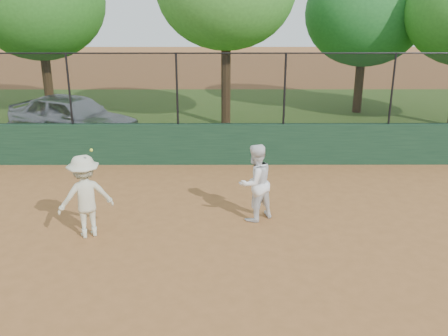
{
  "coord_description": "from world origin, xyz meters",
  "views": [
    {
      "loc": [
        0.77,
        -7.81,
        4.71
      ],
      "look_at": [
        0.8,
        2.2,
        1.2
      ],
      "focal_mm": 40.0,
      "sensor_mm": 36.0,
      "label": 1
    }
  ],
  "objects_px": {
    "player_main": "(85,196)",
    "tree_1": "(39,3)",
    "parked_car": "(73,117)",
    "player_second": "(255,183)",
    "tree_3": "(365,14)"
  },
  "relations": [
    {
      "from": "player_main",
      "to": "tree_1",
      "type": "height_order",
      "value": "tree_1"
    },
    {
      "from": "player_main",
      "to": "tree_1",
      "type": "distance_m",
      "value": 11.85
    },
    {
      "from": "parked_car",
      "to": "player_second",
      "type": "distance_m",
      "value": 8.52
    },
    {
      "from": "player_second",
      "to": "player_main",
      "type": "xyz_separation_m",
      "value": [
        -3.46,
        -0.77,
        0.01
      ]
    },
    {
      "from": "player_second",
      "to": "player_main",
      "type": "distance_m",
      "value": 3.54
    },
    {
      "from": "tree_1",
      "to": "parked_car",
      "type": "bearing_deg",
      "value": -60.86
    },
    {
      "from": "player_second",
      "to": "tree_3",
      "type": "relative_size",
      "value": 0.29
    },
    {
      "from": "parked_car",
      "to": "player_main",
      "type": "xyz_separation_m",
      "value": [
        2.27,
        -7.09,
        0.07
      ]
    },
    {
      "from": "player_second",
      "to": "tree_1",
      "type": "distance_m",
      "value": 12.87
    },
    {
      "from": "tree_1",
      "to": "tree_3",
      "type": "xyz_separation_m",
      "value": [
        12.56,
        0.79,
        -0.44
      ]
    },
    {
      "from": "parked_car",
      "to": "tree_3",
      "type": "relative_size",
      "value": 0.77
    },
    {
      "from": "parked_car",
      "to": "tree_1",
      "type": "height_order",
      "value": "tree_1"
    },
    {
      "from": "player_main",
      "to": "parked_car",
      "type": "bearing_deg",
      "value": 107.73
    },
    {
      "from": "parked_car",
      "to": "tree_3",
      "type": "xyz_separation_m",
      "value": [
        10.65,
        4.21,
        3.16
      ]
    },
    {
      "from": "parked_car",
      "to": "tree_1",
      "type": "relative_size",
      "value": 0.71
    }
  ]
}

